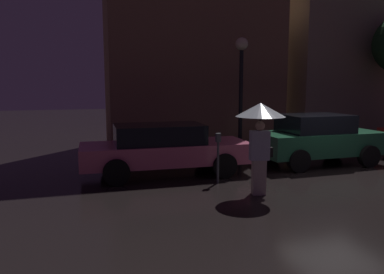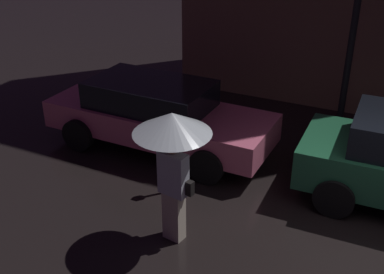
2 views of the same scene
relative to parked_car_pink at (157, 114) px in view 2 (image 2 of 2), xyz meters
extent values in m
plane|color=black|center=(4.57, -1.51, -0.75)|extent=(60.00, 60.00, 0.00)
cube|color=#DB6684|center=(0.05, 0.00, -0.13)|extent=(4.66, 1.73, 0.56)
cube|color=black|center=(-0.13, 0.00, 0.40)|extent=(2.43, 1.49, 0.52)
cylinder|color=black|center=(1.49, 0.83, -0.41)|extent=(0.67, 0.22, 0.67)
cylinder|color=black|center=(1.49, -0.83, -0.41)|extent=(0.67, 0.22, 0.67)
cylinder|color=black|center=(-1.38, 0.83, -0.41)|extent=(0.67, 0.22, 0.67)
cylinder|color=black|center=(-1.38, -0.83, -0.41)|extent=(0.67, 0.22, 0.67)
cylinder|color=black|center=(3.76, 0.87, -0.41)|extent=(0.67, 0.22, 0.67)
cylinder|color=black|center=(3.76, -0.84, -0.41)|extent=(0.67, 0.22, 0.67)
cube|color=beige|center=(1.69, -2.48, -0.35)|extent=(0.33, 0.25, 0.81)
cube|color=#B2B7C6|center=(1.69, -2.48, 0.39)|extent=(0.46, 0.27, 0.67)
sphere|color=tan|center=(1.69, -2.48, 0.84)|extent=(0.22, 0.22, 0.22)
cylinder|color=black|center=(1.69, -2.48, 0.65)|extent=(0.02, 0.02, 0.79)
cone|color=silver|center=(1.69, -2.48, 1.20)|extent=(1.11, 1.11, 0.31)
cube|color=black|center=(1.93, -2.48, 0.22)|extent=(0.17, 0.12, 0.22)
cylinder|color=#4C5154|center=(1.13, -1.29, -0.22)|extent=(0.06, 0.06, 1.07)
cube|color=#4C5154|center=(1.13, -1.29, 0.43)|extent=(0.12, 0.10, 0.22)
cylinder|color=black|center=(3.27, 2.25, 1.09)|extent=(0.14, 0.14, 3.67)
camera|label=1|loc=(-2.09, -10.07, 1.78)|focal=35.00mm
camera|label=2|loc=(4.52, -7.68, 4.01)|focal=45.00mm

